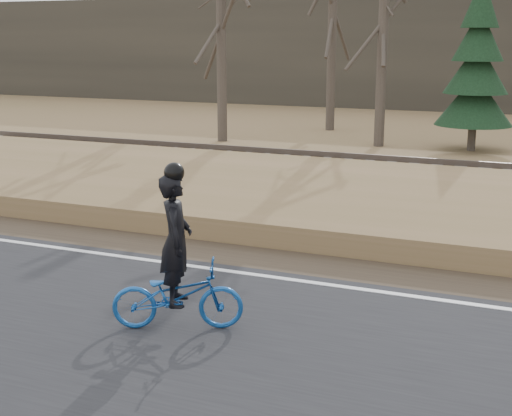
% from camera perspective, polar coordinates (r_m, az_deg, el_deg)
% --- Properties ---
extents(cyclist, '(1.82, 1.23, 2.22)m').
position_cam_1_polar(cyclist, '(9.38, -6.34, -5.47)').
color(cyclist, '#154991').
rests_on(cyclist, road).
extents(bare_tree_far_left, '(0.36, 0.36, 7.96)m').
position_cam_1_polar(bare_tree_far_left, '(26.57, -2.80, 13.90)').
color(bare_tree_far_left, '#483F34').
rests_on(bare_tree_far_left, ground).
extents(bare_tree_left, '(0.36, 0.36, 9.07)m').
position_cam_1_polar(bare_tree_left, '(29.93, 6.14, 14.87)').
color(bare_tree_left, '#483F34').
rests_on(bare_tree_left, ground).
extents(bare_tree_near_left, '(0.36, 0.36, 8.01)m').
position_cam_1_polar(bare_tree_near_left, '(25.65, 10.14, 13.79)').
color(bare_tree_near_left, '#483F34').
rests_on(bare_tree_near_left, ground).
extents(conifer, '(2.60, 2.60, 5.80)m').
position_cam_1_polar(conifer, '(25.35, 17.23, 10.55)').
color(conifer, '#483F34').
rests_on(conifer, ground).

